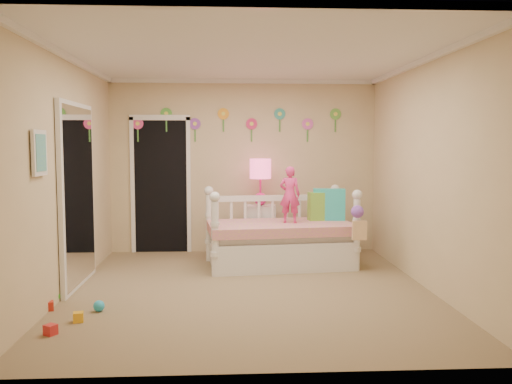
{
  "coord_description": "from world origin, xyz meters",
  "views": [
    {
      "loc": [
        -0.26,
        -5.97,
        1.62
      ],
      "look_at": [
        0.1,
        0.6,
        1.05
      ],
      "focal_mm": 38.03,
      "sensor_mm": 36.0,
      "label": 1
    }
  ],
  "objects": [
    {
      "name": "toy_scatter",
      "position": [
        -1.73,
        -0.86,
        0.06
      ],
      "size": [
        0.87,
        1.34,
        0.11
      ],
      "primitive_type": null,
      "rotation": [
        0.0,
        0.0,
        0.06
      ],
      "color": "#996666",
      "rests_on": "floor"
    },
    {
      "name": "daybed",
      "position": [
        0.45,
        1.2,
        0.53
      ],
      "size": [
        2.04,
        1.25,
        1.05
      ],
      "primitive_type": null,
      "rotation": [
        0.0,
        0.0,
        0.11
      ],
      "color": "white",
      "rests_on": "floor"
    },
    {
      "name": "hanging_bag",
      "position": [
        1.38,
        0.66,
        0.64
      ],
      "size": [
        0.2,
        0.16,
        0.36
      ],
      "primitive_type": null,
      "color": "beige",
      "rests_on": "daybed"
    },
    {
      "name": "flower_decals",
      "position": [
        -0.09,
        2.24,
        1.94
      ],
      "size": [
        3.4,
        0.02,
        0.5
      ],
      "primitive_type": null,
      "color": "#B2668C",
      "rests_on": "back_wall"
    },
    {
      "name": "pillow_lime",
      "position": [
        1.07,
        1.41,
        0.78
      ],
      "size": [
        0.43,
        0.21,
        0.39
      ],
      "primitive_type": "cube",
      "rotation": [
        0.0,
        0.0,
        0.16
      ],
      "color": "#75BE39",
      "rests_on": "daybed"
    },
    {
      "name": "back_wall",
      "position": [
        0.0,
        2.25,
        1.3
      ],
      "size": [
        4.0,
        0.01,
        2.6
      ],
      "primitive_type": "cube",
      "color": "tan",
      "rests_on": "floor"
    },
    {
      "name": "wall_picture",
      "position": [
        -1.97,
        -0.9,
        1.55
      ],
      "size": [
        0.05,
        0.34,
        0.42
      ],
      "primitive_type": "cube",
      "color": "white",
      "rests_on": "left_wall"
    },
    {
      "name": "floor",
      "position": [
        0.0,
        0.0,
        0.0
      ],
      "size": [
        4.0,
        4.5,
        0.01
      ],
      "primitive_type": "cube",
      "color": "#7F684C",
      "rests_on": "ground"
    },
    {
      "name": "crown_molding",
      "position": [
        0.0,
        0.0,
        2.57
      ],
      "size": [
        4.0,
        4.5,
        0.06
      ],
      "primitive_type": null,
      "color": "white",
      "rests_on": "ceiling"
    },
    {
      "name": "right_wall",
      "position": [
        2.0,
        0.0,
        1.3
      ],
      "size": [
        0.01,
        4.5,
        2.6
      ],
      "primitive_type": "cube",
      "color": "tan",
      "rests_on": "floor"
    },
    {
      "name": "closet_doorway",
      "position": [
        -1.25,
        2.23,
        1.03
      ],
      "size": [
        0.9,
        0.04,
        2.07
      ],
      "primitive_type": "cube",
      "color": "black",
      "rests_on": "back_wall"
    },
    {
      "name": "table_lamp",
      "position": [
        0.24,
        1.92,
        1.19
      ],
      "size": [
        0.31,
        0.31,
        0.68
      ],
      "color": "#D91D75",
      "rests_on": "nightstand"
    },
    {
      "name": "pillow_turquoise",
      "position": [
        1.16,
        1.4,
        0.8
      ],
      "size": [
        0.45,
        0.21,
        0.43
      ],
      "primitive_type": "cube",
      "rotation": [
        0.0,
        0.0,
        -0.14
      ],
      "color": "#26C0AB",
      "rests_on": "daybed"
    },
    {
      "name": "mirror_closet",
      "position": [
        -1.96,
        0.3,
        1.05
      ],
      "size": [
        0.07,
        1.3,
        2.1
      ],
      "primitive_type": "cube",
      "color": "white",
      "rests_on": "left_wall"
    },
    {
      "name": "child",
      "position": [
        0.58,
        1.17,
        0.96
      ],
      "size": [
        0.31,
        0.24,
        0.76
      ],
      "primitive_type": "imported",
      "rotation": [
        0.0,
        0.0,
        2.89
      ],
      "color": "#F23785",
      "rests_on": "daybed"
    },
    {
      "name": "left_wall",
      "position": [
        -2.0,
        0.0,
        1.3
      ],
      "size": [
        0.01,
        4.5,
        2.6
      ],
      "primitive_type": "cube",
      "color": "tan",
      "rests_on": "floor"
    },
    {
      "name": "ceiling",
      "position": [
        0.0,
        0.0,
        2.6
      ],
      "size": [
        4.0,
        4.5,
        0.01
      ],
      "primitive_type": "cube",
      "color": "white",
      "rests_on": "floor"
    },
    {
      "name": "nightstand",
      "position": [
        0.24,
        1.92,
        0.37
      ],
      "size": [
        0.46,
        0.36,
        0.74
      ],
      "primitive_type": "cube",
      "rotation": [
        0.0,
        0.0,
        -0.05
      ],
      "color": "white",
      "rests_on": "floor"
    }
  ]
}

